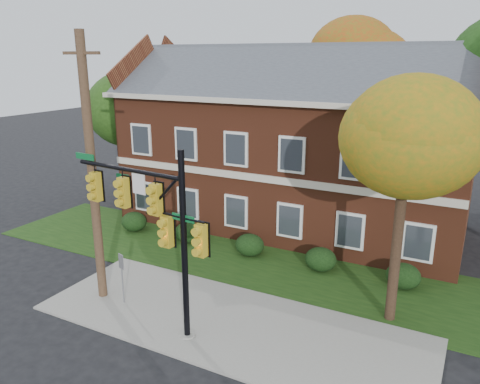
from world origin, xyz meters
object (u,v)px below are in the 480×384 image
at_px(traffic_signal, 156,220).
at_px(tree_near_right, 415,137).
at_px(hedge_left, 188,233).
at_px(tree_left_rear, 137,98).
at_px(tree_far_rear, 359,61).
at_px(hedge_far_right, 403,276).
at_px(hedge_far_left, 134,222).
at_px(hedge_center, 250,245).
at_px(hedge_right, 321,259).
at_px(utility_pole, 92,172).
at_px(apartment_building, 293,136).
at_px(sign_post, 122,271).

bearing_deg(traffic_signal, tree_near_right, 35.29).
height_order(hedge_left, traffic_signal, traffic_signal).
relative_size(tree_left_rear, tree_far_rear, 0.77).
relative_size(hedge_far_right, tree_far_rear, 0.12).
xyz_separation_m(hedge_far_left, hedge_left, (3.50, 0.00, 0.00)).
height_order(hedge_center, tree_far_rear, tree_far_rear).
xyz_separation_m(hedge_right, utility_pole, (-6.83, -6.27, 4.56)).
xyz_separation_m(apartment_building, tree_near_right, (7.22, -8.09, 1.68)).
xyz_separation_m(tree_left_rear, utility_pole, (6.40, -10.41, -1.60)).
bearing_deg(utility_pole, traffic_signal, -15.13).
xyz_separation_m(hedge_center, hedge_far_right, (7.00, 0.00, 0.00)).
relative_size(hedge_far_right, tree_left_rear, 0.16).
relative_size(hedge_far_left, traffic_signal, 0.22).
xyz_separation_m(hedge_center, tree_left_rear, (-9.73, 4.14, 6.16)).
xyz_separation_m(tree_left_rear, traffic_signal, (9.77, -11.10, -2.68)).
height_order(hedge_far_left, traffic_signal, traffic_signal).
height_order(apartment_building, hedge_left, apartment_building).
xyz_separation_m(hedge_center, hedge_right, (3.50, 0.00, 0.00)).
distance_m(tree_far_rear, traffic_signal, 20.67).
relative_size(hedge_left, utility_pole, 0.14).
bearing_deg(hedge_far_left, apartment_building, 36.89).
relative_size(tree_left_rear, sign_post, 4.29).
height_order(tree_near_right, traffic_signal, tree_near_right).
distance_m(hedge_center, traffic_signal, 7.78).
height_order(hedge_center, sign_post, sign_post).
distance_m(hedge_right, sign_post, 8.57).
bearing_deg(apartment_building, hedge_center, -90.00).
height_order(traffic_signal, utility_pole, utility_pole).
height_order(apartment_building, hedge_right, apartment_building).
bearing_deg(tree_far_rear, apartment_building, -99.71).
distance_m(hedge_far_left, tree_far_rear, 17.61).
xyz_separation_m(hedge_center, tree_far_rear, (1.34, 13.09, 8.32)).
bearing_deg(hedge_left, tree_left_rear, 146.41).
distance_m(hedge_center, sign_post, 6.76).
bearing_deg(traffic_signal, sign_post, 169.74).
xyz_separation_m(hedge_center, tree_near_right, (7.22, -2.83, 6.14)).
height_order(apartment_building, sign_post, apartment_building).
distance_m(tree_near_right, traffic_signal, 8.71).
bearing_deg(apartment_building, traffic_signal, -89.83).
xyz_separation_m(hedge_far_left, hedge_center, (7.00, 0.00, 0.00)).
xyz_separation_m(hedge_left, utility_pole, (0.17, -6.27, 4.56)).
bearing_deg(hedge_far_left, tree_far_rear, 57.50).
bearing_deg(utility_pole, tree_left_rear, 118.08).
height_order(hedge_far_left, tree_left_rear, tree_left_rear).
distance_m(apartment_building, hedge_far_left, 9.82).
relative_size(apartment_building, utility_pole, 1.88).
bearing_deg(tree_far_rear, utility_pole, -103.56).
relative_size(hedge_left, hedge_far_right, 1.00).
xyz_separation_m(traffic_signal, utility_pole, (-3.37, 0.69, 1.08)).
distance_m(tree_left_rear, utility_pole, 12.32).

